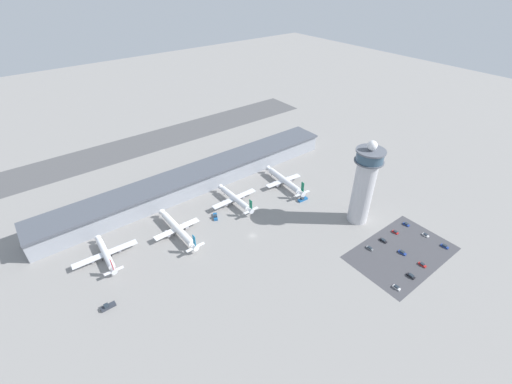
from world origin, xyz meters
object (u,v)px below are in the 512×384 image
Objects in this scene: airplane_gate_delta at (284,180)px; airplane_gate_charlie at (235,198)px; service_truck_fuel at (108,306)px; car_blue_compact at (422,265)px; car_red_hatchback at (425,235)px; control_tower at (364,184)px; airplane_gate_alpha at (106,254)px; car_grey_coupe at (395,232)px; car_white_wagon at (370,248)px; car_black_suv at (411,276)px; airplane_gate_bravo at (178,229)px; car_navy_sedan at (397,288)px; car_silver_sedan at (445,246)px; service_truck_catering at (303,199)px; car_maroon_suv at (406,224)px; car_yellow_taxi at (383,240)px; car_green_van at (402,253)px; service_truck_baggage at (215,217)px.

airplane_gate_charlie is at bearing 175.85° from airplane_gate_delta.
service_truck_fuel reaches higher than car_blue_compact.
car_blue_compact is 27.94m from car_red_hatchback.
control_tower reaches higher than car_blue_compact.
airplane_gate_alpha is 8.94× the size of car_grey_coupe.
car_black_suv is (0.03, -27.42, 0.07)m from car_white_wagon.
car_blue_compact is (12.79, 0.81, -0.06)m from car_black_suv.
airplane_gate_charlie is at bearing 114.14° from car_blue_compact.
car_black_suv is at bearing -42.08° from airplane_gate_alpha.
airplane_gate_alpha is at bearing 149.81° from car_grey_coupe.
car_grey_coupe is at bearing -1.71° from car_white_wagon.
airplane_gate_alpha is 43.32m from airplane_gate_bravo.
airplane_gate_delta is 9.90× the size of car_blue_compact.
car_white_wagon is at bearing -93.61° from airplane_gate_delta.
car_grey_coupe is (153.24, -89.14, -3.20)m from airplane_gate_alpha.
car_navy_sedan reaches higher than car_blue_compact.
car_white_wagon is 0.98× the size of car_silver_sedan.
airplane_gate_bravo is 47.41m from airplane_gate_charlie.
airplane_gate_charlie is at bearing 147.15° from service_truck_catering.
car_blue_compact reaches higher than car_white_wagon.
car_maroon_suv is 13.41m from car_red_hatchback.
car_yellow_taxi is (9.60, -61.53, -0.40)m from service_truck_catering.
airplane_gate_bravo reaches higher than car_white_wagon.
car_black_suv is (138.80, -81.06, -0.36)m from service_truck_fuel.
car_maroon_suv is at bearing 27.74° from car_navy_sedan.
car_maroon_suv is 1.06× the size of car_grey_coupe.
control_tower is 12.70× the size of car_blue_compact.
airplane_gate_bravo is 1.17× the size of airplane_gate_charlie.
car_maroon_suv is (32.19, -84.60, -3.68)m from airplane_gate_delta.
service_truck_catering is 1.66× the size of car_black_suv.
car_green_van is at bearing -96.52° from control_tower.
control_tower is at bearing 83.48° from car_green_van.
airplane_gate_bravo is at bearing 145.97° from car_maroon_suv.
car_silver_sedan is at bearing -45.72° from car_yellow_taxi.
car_green_van is (50.43, -101.20, -4.01)m from airplane_gate_charlie.
car_maroon_suv is at bearing 90.10° from car_silver_sedan.
service_truck_baggage is at bearing 141.54° from control_tower.
service_truck_baggage is at bearing -0.28° from airplane_gate_bravo.
car_black_suv is 12.81m from car_blue_compact.
airplane_gate_bravo is 6.26× the size of service_truck_fuel.
control_tower reaches higher than car_red_hatchback.
car_blue_compact is at bearing -86.11° from airplane_gate_delta.
airplane_gate_delta is at bearing 1.62° from service_truck_baggage.
car_white_wagon is (-5.30, -83.98, -3.72)m from airplane_gate_delta.
control_tower is at bearing 54.44° from car_white_wagon.
car_black_suv reaches higher than car_blue_compact.
airplane_gate_delta is 10.60× the size of car_red_hatchback.
control_tower reaches higher than service_truck_fuel.
car_blue_compact is 1.07× the size of car_navy_sedan.
car_grey_coupe is 0.97× the size of car_red_hatchback.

